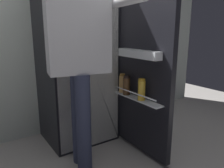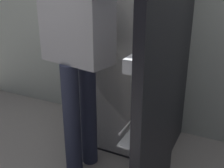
% 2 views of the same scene
% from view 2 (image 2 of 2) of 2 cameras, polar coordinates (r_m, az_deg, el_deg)
% --- Properties ---
extents(refrigerator, '(0.74, 1.28, 1.78)m').
position_cam_2_polar(refrigerator, '(2.12, 5.85, 8.53)').
color(refrigerator, black).
rests_on(refrigerator, ground_plane).
extents(person, '(0.57, 0.84, 1.67)m').
position_cam_2_polar(person, '(1.78, -7.17, 10.14)').
color(person, '#2D334C').
rests_on(person, ground_plane).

